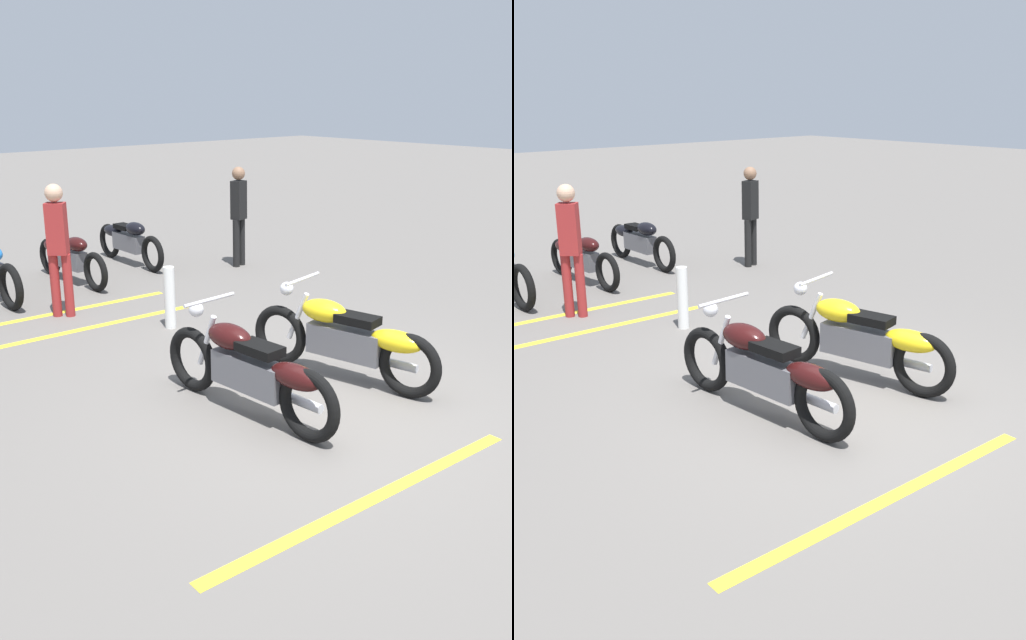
# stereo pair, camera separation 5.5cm
# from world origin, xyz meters

# --- Properties ---
(ground_plane) EXTENTS (60.00, 60.00, 0.00)m
(ground_plane) POSITION_xyz_m (0.00, 0.00, 0.00)
(ground_plane) COLOR #66605B
(motorcycle_bright_foreground) EXTENTS (2.21, 0.74, 1.04)m
(motorcycle_bright_foreground) POSITION_xyz_m (0.40, -0.66, 0.46)
(motorcycle_bright_foreground) COLOR black
(motorcycle_bright_foreground) RESTS_ON ground
(motorcycle_dark_foreground) EXTENTS (2.23, 0.62, 1.04)m
(motorcycle_dark_foreground) POSITION_xyz_m (0.43, 0.64, 0.46)
(motorcycle_dark_foreground) COLOR black
(motorcycle_dark_foreground) RESTS_ON ground
(motorcycle_row_far_left) EXTENTS (2.06, 0.27, 0.77)m
(motorcycle_row_far_left) POSITION_xyz_m (6.43, -1.78, 0.42)
(motorcycle_row_far_left) COLOR black
(motorcycle_row_far_left) RESTS_ON ground
(motorcycle_row_left) EXTENTS (2.03, 0.27, 0.76)m
(motorcycle_row_left) POSITION_xyz_m (5.99, -0.43, 0.42)
(motorcycle_row_left) COLOR black
(motorcycle_row_left) RESTS_ON ground
(bystander_near_row) EXTENTS (0.25, 0.28, 1.70)m
(bystander_near_row) POSITION_xyz_m (5.02, -3.14, 0.95)
(bystander_near_row) COLOR black
(bystander_near_row) RESTS_ON ground
(bystander_secondary) EXTENTS (0.31, 0.32, 1.78)m
(bystander_secondary) POSITION_xyz_m (4.42, 0.50, 1.00)
(bystander_secondary) COLOR maroon
(bystander_secondary) RESTS_ON ground
(bollard_post) EXTENTS (0.14, 0.14, 0.81)m
(bollard_post) POSITION_xyz_m (3.05, -0.29, 0.40)
(bollard_post) COLOR white
(bollard_post) RESTS_ON ground
(parking_stripe_near) EXTENTS (0.31, 3.20, 0.01)m
(parking_stripe_near) POSITION_xyz_m (-1.26, 0.92, 0.00)
(parking_stripe_near) COLOR yellow
(parking_stripe_near) RESTS_ON ground
(parking_stripe_mid) EXTENTS (0.31, 3.20, 0.01)m
(parking_stripe_mid) POSITION_xyz_m (3.74, 0.53, 0.00)
(parking_stripe_mid) COLOR yellow
(parking_stripe_mid) RESTS_ON ground
(parking_stripe_far) EXTENTS (0.31, 3.20, 0.01)m
(parking_stripe_far) POSITION_xyz_m (4.60, 0.46, 0.00)
(parking_stripe_far) COLOR yellow
(parking_stripe_far) RESTS_ON ground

